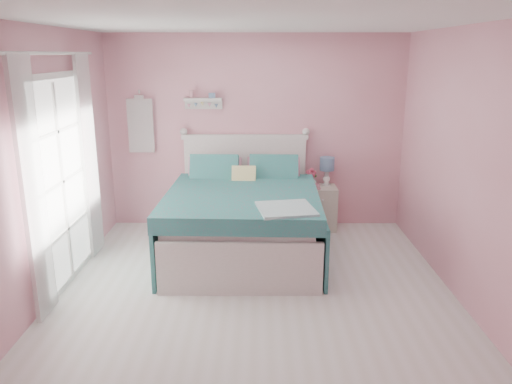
{
  "coord_description": "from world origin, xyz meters",
  "views": [
    {
      "loc": [
        0.03,
        -4.5,
        2.34
      ],
      "look_at": [
        0.01,
        1.2,
        0.75
      ],
      "focal_mm": 35.0,
      "sensor_mm": 36.0,
      "label": 1
    }
  ],
  "objects_px": {
    "nightstand": "(321,208)",
    "teacup": "(316,186)",
    "bed": "(243,220)",
    "vase": "(311,181)",
    "table_lamp": "(327,166)"
  },
  "relations": [
    {
      "from": "bed",
      "to": "nightstand",
      "type": "bearing_deg",
      "value": 42.03
    },
    {
      "from": "bed",
      "to": "teacup",
      "type": "bearing_deg",
      "value": 40.25
    },
    {
      "from": "nightstand",
      "to": "teacup",
      "type": "distance_m",
      "value": 0.36
    },
    {
      "from": "nightstand",
      "to": "table_lamp",
      "type": "height_order",
      "value": "table_lamp"
    },
    {
      "from": "vase",
      "to": "teacup",
      "type": "xyz_separation_m",
      "value": [
        0.05,
        -0.16,
        -0.04
      ]
    },
    {
      "from": "nightstand",
      "to": "vase",
      "type": "height_order",
      "value": "vase"
    },
    {
      "from": "nightstand",
      "to": "vase",
      "type": "relative_size",
      "value": 4.09
    },
    {
      "from": "vase",
      "to": "teacup",
      "type": "height_order",
      "value": "vase"
    },
    {
      "from": "table_lamp",
      "to": "teacup",
      "type": "bearing_deg",
      "value": -128.98
    },
    {
      "from": "nightstand",
      "to": "teacup",
      "type": "relative_size",
      "value": 6.58
    },
    {
      "from": "nightstand",
      "to": "teacup",
      "type": "bearing_deg",
      "value": -124.05
    },
    {
      "from": "bed",
      "to": "table_lamp",
      "type": "xyz_separation_m",
      "value": [
        1.11,
        0.96,
        0.45
      ]
    },
    {
      "from": "teacup",
      "to": "nightstand",
      "type": "bearing_deg",
      "value": 55.95
    },
    {
      "from": "table_lamp",
      "to": "bed",
      "type": "bearing_deg",
      "value": -139.36
    },
    {
      "from": "bed",
      "to": "teacup",
      "type": "relative_size",
      "value": 24.6
    }
  ]
}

